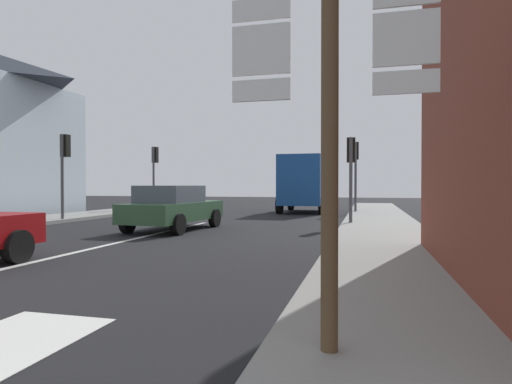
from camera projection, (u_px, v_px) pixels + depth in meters
The scene contains 10 objects.
ground_plane at pixel (184, 228), 15.23m from camera, with size 80.00×80.00×0.00m, color black.
sidewalk_right at pixel (386, 238), 11.64m from camera, with size 2.70×44.00×0.14m, color gray.
lane_centre_stripe at pixel (122, 242), 11.35m from camera, with size 0.16×12.00×0.01m, color silver.
sedan_far at pixel (173, 207), 14.35m from camera, with size 2.19×4.31×1.47m.
delivery_truck at pixel (305, 182), 23.85m from camera, with size 2.51×5.02×3.05m.
route_sign_post at pixel (330, 132), 3.50m from camera, with size 1.66×0.14×3.20m.
traffic_light_far_left at pixel (155, 164), 24.98m from camera, with size 0.30×0.49×3.69m.
traffic_light_near_right at pixel (351, 161), 15.81m from camera, with size 0.30×0.49×3.21m.
traffic_light_near_left at pixel (65, 157), 17.52m from camera, with size 0.30×0.49×3.53m.
traffic_light_far_right at pixel (356, 161), 22.57m from camera, with size 0.30×0.49×3.73m.
Camera 1 is at (6.18, -4.12, 1.48)m, focal length 30.55 mm.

